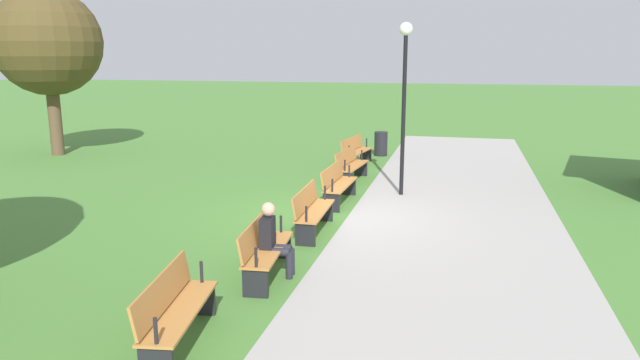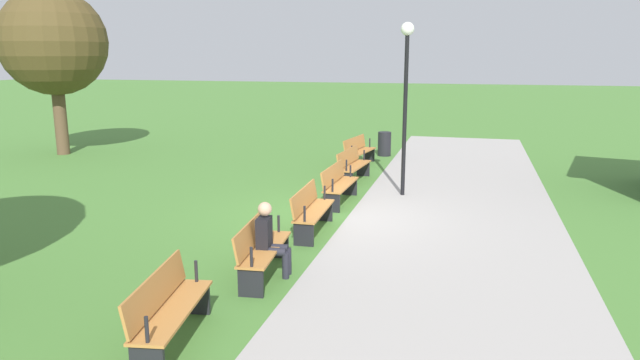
% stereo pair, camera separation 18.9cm
% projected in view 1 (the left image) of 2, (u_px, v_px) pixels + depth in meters
% --- Properties ---
extents(ground_plane, '(120.00, 120.00, 0.00)m').
position_uv_depth(ground_plane, '(330.00, 216.00, 12.51)').
color(ground_plane, '#477A33').
extents(path_paving, '(26.34, 4.45, 0.01)m').
position_uv_depth(path_paving, '(452.00, 225.00, 11.90)').
color(path_paving, '#A39E99').
rests_on(path_paving, ground).
extents(bench_0, '(1.85, 0.75, 0.89)m').
position_uv_depth(bench_0, '(355.00, 151.00, 18.19)').
color(bench_0, '#B27538').
rests_on(bench_0, ground).
extents(bench_1, '(1.84, 0.64, 0.89)m').
position_uv_depth(bench_1, '(351.00, 165.00, 15.87)').
color(bench_1, '#B27538').
rests_on(bench_1, ground).
extents(bench_2, '(1.81, 0.53, 0.89)m').
position_uv_depth(bench_2, '(338.00, 183.00, 13.56)').
color(bench_2, '#B27538').
rests_on(bench_2, ground).
extents(bench_3, '(1.81, 0.53, 0.89)m').
position_uv_depth(bench_3, '(312.00, 209.00, 11.29)').
color(bench_3, '#B27538').
rests_on(bench_3, ground).
extents(bench_4, '(1.84, 0.64, 0.89)m').
position_uv_depth(bench_4, '(264.00, 247.00, 9.06)').
color(bench_4, '#B27538').
rests_on(bench_4, ground).
extents(bench_5, '(1.85, 0.75, 0.89)m').
position_uv_depth(bench_5, '(175.00, 308.00, 6.88)').
color(bench_5, '#B27538').
rests_on(bench_5, ground).
extents(person_seated, '(0.36, 0.54, 1.20)m').
position_uv_depth(person_seated, '(273.00, 237.00, 9.03)').
color(person_seated, black).
rests_on(person_seated, ground).
extents(tree_1, '(3.58, 3.58, 5.65)m').
position_uv_depth(tree_1, '(48.00, 43.00, 19.41)').
color(tree_1, brown).
rests_on(tree_1, ground).
extents(lamp_post, '(0.32, 0.32, 4.20)m').
position_uv_depth(lamp_post, '(405.00, 78.00, 13.85)').
color(lamp_post, black).
rests_on(lamp_post, ground).
extents(trash_bin, '(0.46, 0.46, 0.83)m').
position_uv_depth(trash_bin, '(381.00, 144.00, 19.98)').
color(trash_bin, black).
rests_on(trash_bin, ground).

